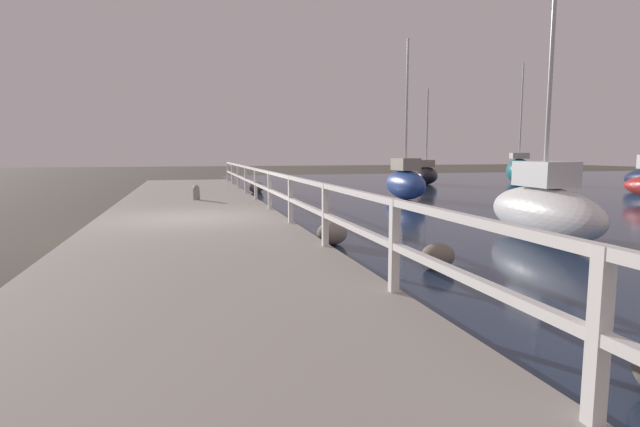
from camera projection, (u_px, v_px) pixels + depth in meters
name	position (u px, v px, depth m)	size (l,w,h in m)	color
ground_plane	(192.00, 231.00, 12.31)	(120.00, 120.00, 0.00)	#4C473D
dock_walkway	(192.00, 224.00, 12.29)	(4.56, 36.00, 0.31)	#9E998E
railing	(279.00, 187.00, 12.75)	(0.10, 32.50, 1.08)	white
boulder_far_strip	(257.00, 187.00, 24.94)	(0.54, 0.49, 0.41)	#666056
boulder_mid_strip	(256.00, 187.00, 23.87)	(0.70, 0.63, 0.53)	#666056
boulder_downstream	(438.00, 256.00, 8.26)	(0.56, 0.51, 0.42)	slate
boulder_near_dock	(332.00, 233.00, 10.39)	(0.64, 0.57, 0.48)	gray
mooring_bollard	(196.00, 192.00, 17.01)	(0.23, 0.23, 0.50)	gray
sailboat_black	(426.00, 174.00, 30.20)	(2.68, 3.66, 5.70)	black
sailboat_teal	(519.00, 170.00, 31.05)	(2.53, 3.32, 7.34)	#1E707A
sailboat_white	(543.00, 209.00, 10.89)	(1.45, 3.79, 5.10)	white
sailboat_blue	(405.00, 182.00, 20.55)	(1.21, 3.25, 6.43)	#2D4C9E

